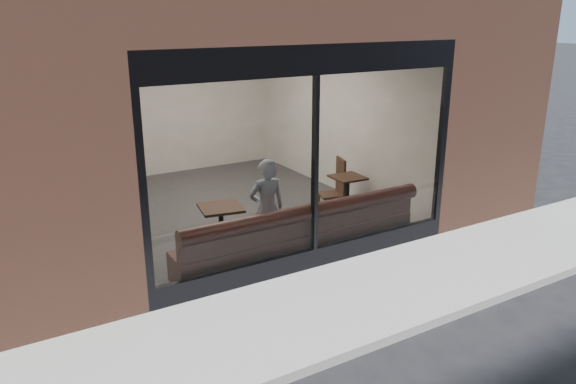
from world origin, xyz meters
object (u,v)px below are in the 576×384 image
cafe_table_left (221,208)px  cafe_table_right (348,177)px  banquette (299,244)px  person (267,209)px  cafe_chair_right (331,195)px

cafe_table_left → cafe_table_right: size_ratio=1.13×
cafe_table_left → cafe_table_right: 2.68m
cafe_table_left → cafe_table_right: bearing=6.9°
cafe_table_left → banquette: bearing=-40.3°
banquette → person: bearing=145.2°
banquette → cafe_table_right: size_ratio=7.24×
cafe_table_right → cafe_chair_right: bearing=85.2°
cafe_table_right → cafe_table_left: bearing=-173.1°
cafe_table_right → person: bearing=-158.7°
banquette → cafe_table_left: 1.32m
cafe_table_left → cafe_table_right: (2.66, 0.32, 0.00)m
person → cafe_chair_right: size_ratio=3.53×
banquette → person: 0.74m
person → cafe_table_right: (2.13, 0.83, -0.04)m
banquette → cafe_table_left: cafe_table_left is taller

